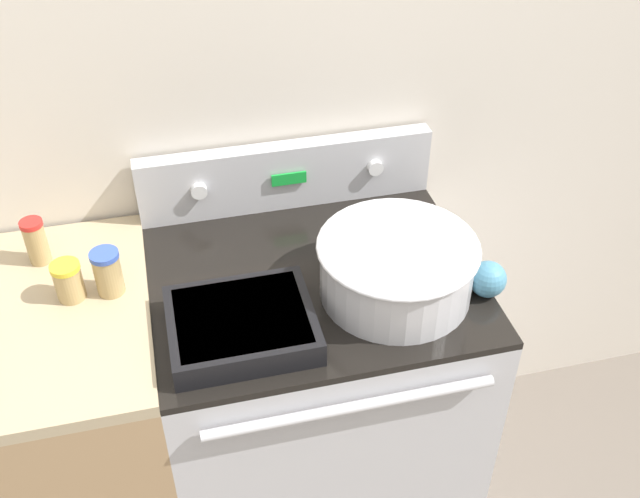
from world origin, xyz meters
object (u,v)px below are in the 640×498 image
object	(u,v)px
mixing_bowl	(397,266)
spice_jar_blue_cap	(108,272)
ladle	(485,277)
casserole_dish	(242,324)
spice_jar_yellow_cap	(68,281)
spice_jar_red_cap	(36,241)

from	to	relation	value
mixing_bowl	spice_jar_blue_cap	bearing A→B (deg)	167.12
mixing_bowl	ladle	xyz separation A→B (m)	(0.20, -0.04, -0.04)
casserole_dish	spice_jar_yellow_cap	distance (m)	0.41
spice_jar_blue_cap	spice_jar_red_cap	distance (m)	0.22
mixing_bowl	ladle	world-z (taller)	mixing_bowl
mixing_bowl	casserole_dish	world-z (taller)	mixing_bowl
mixing_bowl	ladle	bearing A→B (deg)	-11.08
spice_jar_yellow_cap	spice_jar_red_cap	distance (m)	0.17
ladle	spice_jar_blue_cap	xyz separation A→B (m)	(-0.83, 0.18, 0.03)
ladle	spice_jar_blue_cap	bearing A→B (deg)	167.56
casserole_dish	spice_jar_red_cap	size ratio (longest dim) A/B	2.67
spice_jar_yellow_cap	ladle	bearing A→B (deg)	-11.36
mixing_bowl	spice_jar_red_cap	world-z (taller)	mixing_bowl
mixing_bowl	spice_jar_yellow_cap	xyz separation A→B (m)	(-0.71, 0.14, -0.02)
mixing_bowl	spice_jar_red_cap	distance (m)	0.84
ladle	spice_jar_yellow_cap	xyz separation A→B (m)	(-0.91, 0.18, 0.02)
spice_jar_blue_cap	casserole_dish	bearing A→B (deg)	-36.53
casserole_dish	ladle	size ratio (longest dim) A/B	0.92
ladle	spice_jar_blue_cap	size ratio (longest dim) A/B	3.03
spice_jar_yellow_cap	spice_jar_red_cap	xyz separation A→B (m)	(-0.07, 0.15, 0.01)
casserole_dish	spice_jar_yellow_cap	world-z (taller)	spice_jar_yellow_cap
spice_jar_red_cap	ladle	bearing A→B (deg)	-18.67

